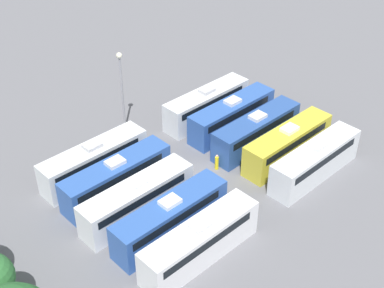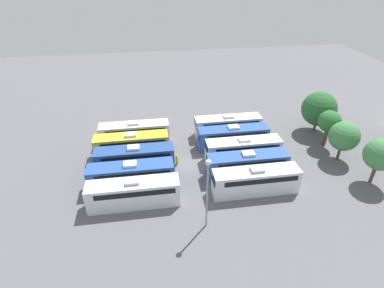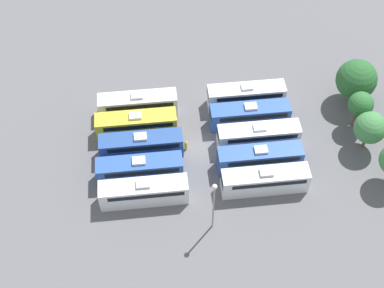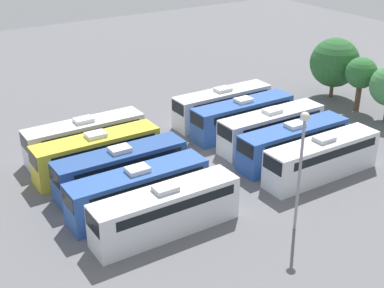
{
  "view_description": "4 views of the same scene",
  "coord_description": "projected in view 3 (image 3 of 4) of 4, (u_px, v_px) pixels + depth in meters",
  "views": [
    {
      "loc": [
        -27.72,
        27.91,
        31.2
      ],
      "look_at": [
        1.75,
        -0.13,
        2.65
      ],
      "focal_mm": 50.0,
      "sensor_mm": 36.0,
      "label": 1
    },
    {
      "loc": [
        33.93,
        -4.56,
        24.89
      ],
      "look_at": [
        -1.18,
        0.7,
        2.54
      ],
      "focal_mm": 28.0,
      "sensor_mm": 36.0,
      "label": 2
    },
    {
      "loc": [
        41.77,
        -5.32,
        55.65
      ],
      "look_at": [
        1.74,
        -1.0,
        3.36
      ],
      "focal_mm": 50.0,
      "sensor_mm": 36.0,
      "label": 3
    },
    {
      "loc": [
        34.0,
        -22.44,
        21.15
      ],
      "look_at": [
        -0.36,
        -0.54,
        2.04
      ],
      "focal_mm": 50.0,
      "sensor_mm": 36.0,
      "label": 4
    }
  ],
  "objects": [
    {
      "name": "tree_0",
      "position": [
        356.0,
        79.0,
        71.79
      ],
      "size": [
        5.5,
        5.5,
        6.82
      ],
      "color": "brown",
      "rests_on": "ground_plane"
    },
    {
      "name": "bus_7",
      "position": [
        259.0,
        135.0,
        68.86
      ],
      "size": [
        2.5,
        10.61,
        3.58
      ],
      "color": "silver",
      "rests_on": "ground_plane"
    },
    {
      "name": "bus_1",
      "position": [
        137.0,
        124.0,
        70.05
      ],
      "size": [
        2.5,
        10.61,
        3.58
      ],
      "color": "gold",
      "rests_on": "ground_plane"
    },
    {
      "name": "bus_6",
      "position": [
        250.0,
        115.0,
        71.02
      ],
      "size": [
        2.5,
        10.61,
        3.58
      ],
      "color": "#2D56A8",
      "rests_on": "ground_plane"
    },
    {
      "name": "bus_9",
      "position": [
        265.0,
        180.0,
        64.64
      ],
      "size": [
        2.5,
        10.61,
        3.58
      ],
      "color": "silver",
      "rests_on": "ground_plane"
    },
    {
      "name": "bus_4",
      "position": [
        144.0,
        192.0,
        63.63
      ],
      "size": [
        2.5,
        10.61,
        3.58
      ],
      "color": "silver",
      "rests_on": "ground_plane"
    },
    {
      "name": "bus_5",
      "position": [
        246.0,
        95.0,
        73.17
      ],
      "size": [
        2.5,
        10.61,
        3.58
      ],
      "color": "white",
      "rests_on": "ground_plane"
    },
    {
      "name": "bus_3",
      "position": [
        140.0,
        169.0,
        65.67
      ],
      "size": [
        2.5,
        10.61,
        3.58
      ],
      "color": "#2D56A8",
      "rests_on": "ground_plane"
    },
    {
      "name": "bus_8",
      "position": [
        260.0,
        158.0,
        66.69
      ],
      "size": [
        2.5,
        10.61,
        3.58
      ],
      "color": "#2D56A8",
      "rests_on": "ground_plane"
    },
    {
      "name": "bus_2",
      "position": [
        142.0,
        145.0,
        67.93
      ],
      "size": [
        2.5,
        10.61,
        3.58
      ],
      "color": "#284C93",
      "rests_on": "ground_plane"
    },
    {
      "name": "ground_plane",
      "position": [
        198.0,
        149.0,
        69.78
      ],
      "size": [
        119.59,
        119.59,
        0.0
      ],
      "primitive_type": "plane",
      "color": "slate"
    },
    {
      "name": "tree_2",
      "position": [
        370.0,
        128.0,
        67.01
      ],
      "size": [
        4.13,
        4.13,
        5.88
      ],
      "color": "brown",
      "rests_on": "ground_plane"
    },
    {
      "name": "light_pole",
      "position": [
        214.0,
        200.0,
        58.19
      ],
      "size": [
        0.6,
        0.6,
        8.74
      ],
      "color": "gray",
      "rests_on": "ground_plane"
    },
    {
      "name": "bus_0",
      "position": [
        138.0,
        104.0,
        72.18
      ],
      "size": [
        2.5,
        10.61,
        3.58
      ],
      "color": "silver",
      "rests_on": "ground_plane"
    },
    {
      "name": "worker_person",
      "position": [
        186.0,
        145.0,
        69.15
      ],
      "size": [
        0.36,
        0.36,
        1.63
      ],
      "color": "gold",
      "rests_on": "ground_plane"
    },
    {
      "name": "tree_1",
      "position": [
        361.0,
        104.0,
        68.95
      ],
      "size": [
        3.29,
        3.29,
        5.86
      ],
      "color": "brown",
      "rests_on": "ground_plane"
    }
  ]
}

